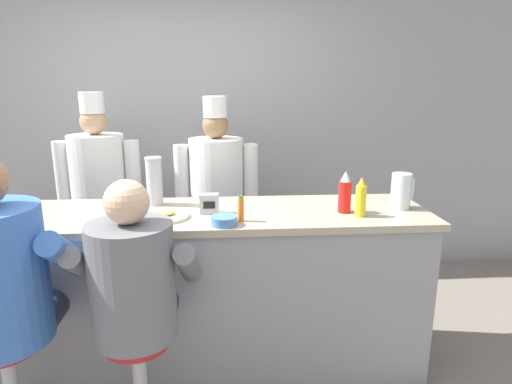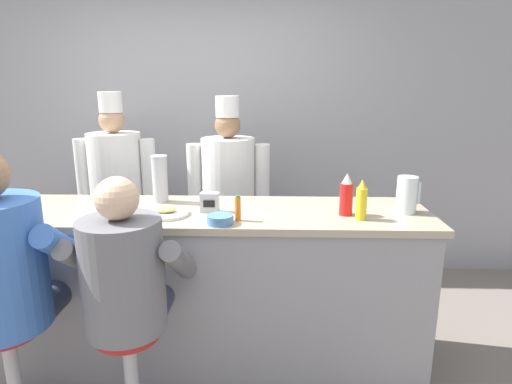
% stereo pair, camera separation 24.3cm
% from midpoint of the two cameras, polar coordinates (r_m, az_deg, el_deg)
% --- Properties ---
extents(wall_back, '(10.00, 0.06, 2.70)m').
position_cam_midpoint_polar(wall_back, '(3.94, -5.58, 8.66)').
color(wall_back, '#99999E').
rests_on(wall_back, ground_plane).
extents(diner_counter, '(3.11, 0.67, 1.01)m').
position_cam_midpoint_polar(diner_counter, '(2.72, -9.20, -12.57)').
color(diner_counter, gray).
rests_on(diner_counter, ground_plane).
extents(ketchup_bottle_red, '(0.07, 0.07, 0.24)m').
position_cam_midpoint_polar(ketchup_bottle_red, '(2.46, 14.75, -0.52)').
color(ketchup_bottle_red, red).
rests_on(ketchup_bottle_red, diner_counter).
extents(mustard_bottle_yellow, '(0.06, 0.06, 0.22)m').
position_cam_midpoint_polar(mustard_bottle_yellow, '(2.40, 16.73, -1.20)').
color(mustard_bottle_yellow, yellow).
rests_on(mustard_bottle_yellow, diner_counter).
extents(hot_sauce_bottle_orange, '(0.03, 0.03, 0.14)m').
position_cam_midpoint_polar(hot_sauce_bottle_orange, '(2.29, 0.59, -2.26)').
color(hot_sauce_bottle_orange, orange).
rests_on(hot_sauce_bottle_orange, diner_counter).
extents(water_pitcher_clear, '(0.13, 0.12, 0.21)m').
position_cam_midpoint_polar(water_pitcher_clear, '(2.61, 22.02, -0.38)').
color(water_pitcher_clear, silver).
rests_on(water_pitcher_clear, diner_counter).
extents(breakfast_plate, '(0.26, 0.26, 0.05)m').
position_cam_midpoint_polar(breakfast_plate, '(2.43, -9.17, -2.77)').
color(breakfast_plate, white).
rests_on(breakfast_plate, diner_counter).
extents(cereal_bowl, '(0.14, 0.14, 0.05)m').
position_cam_midpoint_polar(cereal_bowl, '(2.25, -1.74, -3.73)').
color(cereal_bowl, '#4C7FB7').
rests_on(cereal_bowl, diner_counter).
extents(cup_stack_steel, '(0.10, 0.10, 0.29)m').
position_cam_midpoint_polar(cup_stack_steel, '(2.68, -10.20, 1.72)').
color(cup_stack_steel, '#B7BABF').
rests_on(cup_stack_steel, diner_counter).
extents(napkin_dispenser_chrome, '(0.11, 0.07, 0.11)m').
position_cam_midpoint_polar(napkin_dispenser_chrome, '(2.45, -3.38, -1.43)').
color(napkin_dispenser_chrome, silver).
rests_on(napkin_dispenser_chrome, diner_counter).
extents(diner_seated_blue, '(0.66, 0.65, 1.45)m').
position_cam_midpoint_polar(diner_seated_blue, '(2.30, -28.21, -9.02)').
color(diner_seated_blue, '#B2B5BA').
rests_on(diner_seated_blue, ground_plane).
extents(diner_seated_grey, '(0.57, 0.56, 1.33)m').
position_cam_midpoint_polar(diner_seated_grey, '(2.09, -13.73, -11.46)').
color(diner_seated_grey, '#B2B5BA').
rests_on(diner_seated_grey, ground_plane).
extents(cook_in_whites_near, '(0.65, 0.42, 1.67)m').
position_cam_midpoint_polar(cook_in_whites_near, '(3.61, -16.23, 0.70)').
color(cook_in_whites_near, '#232328').
rests_on(cook_in_whites_near, ground_plane).
extents(cook_in_whites_far, '(0.64, 0.41, 1.64)m').
position_cam_midpoint_polar(cook_in_whites_far, '(3.34, -1.59, -0.09)').
color(cook_in_whites_far, '#232328').
rests_on(cook_in_whites_far, ground_plane).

